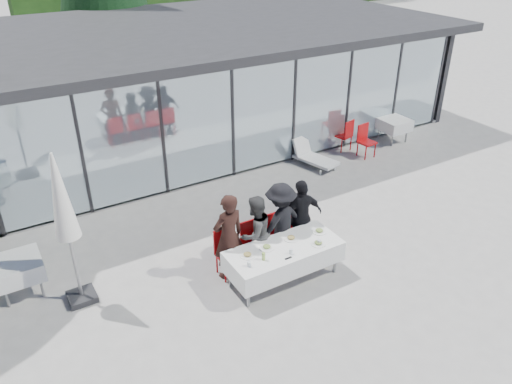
{
  "coord_description": "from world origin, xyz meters",
  "views": [
    {
      "loc": [
        -4.73,
        -6.86,
        6.27
      ],
      "look_at": [
        0.07,
        1.2,
        1.1
      ],
      "focal_mm": 35.0,
      "sensor_mm": 36.0,
      "label": 1
    }
  ],
  "objects_px": {
    "folded_eyeglasses": "(288,258)",
    "spare_table_left": "(18,269)",
    "plate_a": "(247,255)",
    "dining_table": "(284,256)",
    "plate_c": "(291,238)",
    "diner_c": "(280,222)",
    "plate_b": "(267,247)",
    "spare_chair_b": "(346,134)",
    "diner_chair_b": "(253,241)",
    "diner_chair_c": "(277,233)",
    "diner_chair_d": "(298,226)",
    "diner_d": "(301,216)",
    "market_umbrella": "(63,207)",
    "lounger": "(312,156)",
    "diner_chair_a": "(227,250)",
    "juice_bottle": "(264,256)",
    "spare_chair_a": "(365,139)",
    "diner_b": "(255,233)",
    "plate_extra": "(318,243)",
    "diner_a": "(229,237)",
    "spare_table_right": "(394,125)"
  },
  "relations": [
    {
      "from": "diner_chair_d",
      "to": "diner_chair_c",
      "type": "bearing_deg",
      "value": 180.0
    },
    {
      "from": "plate_a",
      "to": "plate_b",
      "type": "bearing_deg",
      "value": 3.42
    },
    {
      "from": "diner_d",
      "to": "market_umbrella",
      "type": "relative_size",
      "value": 0.55
    },
    {
      "from": "spare_table_left",
      "to": "lounger",
      "type": "height_order",
      "value": "spare_table_left"
    },
    {
      "from": "plate_extra",
      "to": "folded_eyeglasses",
      "type": "xyz_separation_m",
      "value": [
        -0.75,
        -0.09,
        -0.02
      ]
    },
    {
      "from": "diner_c",
      "to": "diner_chair_c",
      "type": "xyz_separation_m",
      "value": [
        0.0,
        0.1,
        -0.32
      ]
    },
    {
      "from": "diner_chair_a",
      "to": "juice_bottle",
      "type": "xyz_separation_m",
      "value": [
        0.31,
        -0.89,
        0.29
      ]
    },
    {
      "from": "juice_bottle",
      "to": "diner_d",
      "type": "bearing_deg",
      "value": 29.39
    },
    {
      "from": "diner_a",
      "to": "diner_c",
      "type": "height_order",
      "value": "diner_a"
    },
    {
      "from": "market_umbrella",
      "to": "dining_table",
      "type": "bearing_deg",
      "value": -21.55
    },
    {
      "from": "diner_c",
      "to": "juice_bottle",
      "type": "xyz_separation_m",
      "value": [
        -0.88,
        -0.79,
        -0.03
      ]
    },
    {
      "from": "diner_c",
      "to": "market_umbrella",
      "type": "relative_size",
      "value": 0.57
    },
    {
      "from": "diner_chair_b",
      "to": "market_umbrella",
      "type": "xyz_separation_m",
      "value": [
        -3.31,
        0.66,
        1.46
      ]
    },
    {
      "from": "diner_d",
      "to": "diner_a",
      "type": "bearing_deg",
      "value": 4.54
    },
    {
      "from": "diner_chair_c",
      "to": "lounger",
      "type": "height_order",
      "value": "diner_chair_c"
    },
    {
      "from": "dining_table",
      "to": "plate_c",
      "type": "xyz_separation_m",
      "value": [
        0.27,
        0.16,
        0.24
      ]
    },
    {
      "from": "diner_c",
      "to": "plate_c",
      "type": "distance_m",
      "value": 0.5
    },
    {
      "from": "diner_a",
      "to": "diner_d",
      "type": "xyz_separation_m",
      "value": [
        1.7,
        0.0,
        -0.08
      ]
    },
    {
      "from": "diner_chair_c",
      "to": "juice_bottle",
      "type": "height_order",
      "value": "diner_chair_c"
    },
    {
      "from": "folded_eyeglasses",
      "to": "diner_a",
      "type": "bearing_deg",
      "value": 126.21
    },
    {
      "from": "diner_chair_c",
      "to": "juice_bottle",
      "type": "bearing_deg",
      "value": -134.81
    },
    {
      "from": "market_umbrella",
      "to": "plate_extra",
      "type": "bearing_deg",
      "value": -21.61
    },
    {
      "from": "folded_eyeglasses",
      "to": "spare_chair_a",
      "type": "distance_m",
      "value": 6.72
    },
    {
      "from": "dining_table",
      "to": "diner_chair_c",
      "type": "height_order",
      "value": "diner_chair_c"
    },
    {
      "from": "diner_chair_c",
      "to": "diner_a",
      "type": "bearing_deg",
      "value": -175.16
    },
    {
      "from": "diner_d",
      "to": "spare_table_right",
      "type": "distance_m",
      "value": 6.86
    },
    {
      "from": "diner_d",
      "to": "plate_a",
      "type": "distance_m",
      "value": 1.68
    },
    {
      "from": "diner_chair_c",
      "to": "spare_chair_b",
      "type": "distance_m",
      "value": 5.86
    },
    {
      "from": "diner_chair_b",
      "to": "plate_c",
      "type": "height_order",
      "value": "diner_chair_b"
    },
    {
      "from": "diner_c",
      "to": "market_umbrella",
      "type": "distance_m",
      "value": 4.14
    },
    {
      "from": "plate_extra",
      "to": "lounger",
      "type": "relative_size",
      "value": 0.2
    },
    {
      "from": "diner_chair_b",
      "to": "spare_chair_b",
      "type": "distance_m",
      "value": 6.35
    },
    {
      "from": "plate_b",
      "to": "folded_eyeglasses",
      "type": "bearing_deg",
      "value": -70.42
    },
    {
      "from": "diner_chair_b",
      "to": "lounger",
      "type": "distance_m",
      "value": 5.04
    },
    {
      "from": "plate_a",
      "to": "folded_eyeglasses",
      "type": "bearing_deg",
      "value": -36.62
    },
    {
      "from": "folded_eyeglasses",
      "to": "spare_table_left",
      "type": "distance_m",
      "value": 5.03
    },
    {
      "from": "diner_d",
      "to": "market_umbrella",
      "type": "xyz_separation_m",
      "value": [
        -4.42,
        0.76,
        1.17
      ]
    },
    {
      "from": "spare_table_left",
      "to": "spare_chair_a",
      "type": "height_order",
      "value": "spare_chair_a"
    },
    {
      "from": "juice_bottle",
      "to": "lounger",
      "type": "distance_m",
      "value": 5.87
    },
    {
      "from": "diner_chair_d",
      "to": "juice_bottle",
      "type": "height_order",
      "value": "diner_chair_d"
    },
    {
      "from": "diner_d",
      "to": "diner_chair_a",
      "type": "bearing_deg",
      "value": 1.15
    },
    {
      "from": "dining_table",
      "to": "plate_c",
      "type": "distance_m",
      "value": 0.39
    },
    {
      "from": "spare_chair_b",
      "to": "folded_eyeglasses",
      "type": "bearing_deg",
      "value": -138.6
    },
    {
      "from": "diner_chair_a",
      "to": "folded_eyeglasses",
      "type": "height_order",
      "value": "diner_chair_a"
    },
    {
      "from": "market_umbrella",
      "to": "diner_b",
      "type": "bearing_deg",
      "value": -12.95
    },
    {
      "from": "diner_c",
      "to": "plate_b",
      "type": "height_order",
      "value": "diner_c"
    },
    {
      "from": "diner_a",
      "to": "diner_chair_c",
      "type": "relative_size",
      "value": 1.87
    },
    {
      "from": "plate_b",
      "to": "spare_chair_b",
      "type": "distance_m",
      "value": 6.74
    },
    {
      "from": "spare_chair_b",
      "to": "juice_bottle",
      "type": "bearing_deg",
      "value": -142.02
    },
    {
      "from": "diner_d",
      "to": "spare_chair_b",
      "type": "relative_size",
      "value": 1.7
    }
  ]
}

